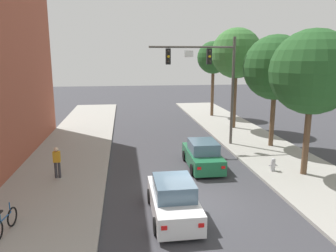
{
  "coord_description": "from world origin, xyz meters",
  "views": [
    {
      "loc": [
        -2.99,
        -13.3,
        6.3
      ],
      "look_at": [
        -0.26,
        6.73,
        2.0
      ],
      "focal_mm": 34.81,
      "sensor_mm": 36.0,
      "label": 1
    }
  ],
  "objects_px": {
    "car_lead_green": "(203,155)",
    "bicycle_leaning": "(5,223)",
    "car_following_white": "(173,199)",
    "pedestrian_sidewalk_left_walker": "(57,161)",
    "street_tree_second": "(276,68)",
    "fire_hydrant": "(273,164)",
    "street_tree_nearest": "(313,72)",
    "street_tree_farthest": "(213,58)",
    "street_tree_third": "(237,54)",
    "traffic_signal_mast": "(210,72)"
  },
  "relations": [
    {
      "from": "pedestrian_sidewalk_left_walker",
      "to": "street_tree_second",
      "type": "bearing_deg",
      "value": 18.09
    },
    {
      "from": "street_tree_nearest",
      "to": "street_tree_second",
      "type": "xyz_separation_m",
      "value": [
        0.77,
        5.65,
        0.05
      ]
    },
    {
      "from": "bicycle_leaning",
      "to": "street_tree_farthest",
      "type": "xyz_separation_m",
      "value": [
        13.61,
        22.24,
        5.66
      ]
    },
    {
      "from": "pedestrian_sidewalk_left_walker",
      "to": "fire_hydrant",
      "type": "distance_m",
      "value": 11.57
    },
    {
      "from": "street_tree_third",
      "to": "traffic_signal_mast",
      "type": "bearing_deg",
      "value": -124.98
    },
    {
      "from": "traffic_signal_mast",
      "to": "street_tree_second",
      "type": "relative_size",
      "value": 0.98
    },
    {
      "from": "car_following_white",
      "to": "bicycle_leaning",
      "type": "relative_size",
      "value": 2.41
    },
    {
      "from": "traffic_signal_mast",
      "to": "street_tree_farthest",
      "type": "distance_m",
      "value": 11.96
    },
    {
      "from": "car_following_white",
      "to": "street_tree_second",
      "type": "height_order",
      "value": "street_tree_second"
    },
    {
      "from": "car_following_white",
      "to": "street_tree_second",
      "type": "xyz_separation_m",
      "value": [
        8.39,
        9.15,
        4.86
      ]
    },
    {
      "from": "car_lead_green",
      "to": "street_tree_nearest",
      "type": "relative_size",
      "value": 0.56
    },
    {
      "from": "car_following_white",
      "to": "street_tree_second",
      "type": "bearing_deg",
      "value": 47.49
    },
    {
      "from": "traffic_signal_mast",
      "to": "car_lead_green",
      "type": "xyz_separation_m",
      "value": [
        -1.51,
        -4.4,
        -4.59
      ]
    },
    {
      "from": "street_tree_second",
      "to": "bicycle_leaning",
      "type": "bearing_deg",
      "value": -145.77
    },
    {
      "from": "traffic_signal_mast",
      "to": "fire_hydrant",
      "type": "xyz_separation_m",
      "value": [
        2.11,
        -5.9,
        -4.81
      ]
    },
    {
      "from": "traffic_signal_mast",
      "to": "pedestrian_sidewalk_left_walker",
      "type": "bearing_deg",
      "value": -150.22
    },
    {
      "from": "car_lead_green",
      "to": "street_tree_farthest",
      "type": "xyz_separation_m",
      "value": [
        4.89,
        15.84,
        5.47
      ]
    },
    {
      "from": "bicycle_leaning",
      "to": "street_tree_nearest",
      "type": "xyz_separation_m",
      "value": [
        13.76,
        4.23,
        5.0
      ]
    },
    {
      "from": "street_tree_nearest",
      "to": "bicycle_leaning",
      "type": "bearing_deg",
      "value": -162.91
    },
    {
      "from": "fire_hydrant",
      "to": "street_tree_third",
      "type": "bearing_deg",
      "value": 82.03
    },
    {
      "from": "street_tree_second",
      "to": "street_tree_third",
      "type": "bearing_deg",
      "value": 95.8
    },
    {
      "from": "bicycle_leaning",
      "to": "street_tree_second",
      "type": "relative_size",
      "value": 0.23
    },
    {
      "from": "pedestrian_sidewalk_left_walker",
      "to": "street_tree_third",
      "type": "relative_size",
      "value": 0.19
    },
    {
      "from": "pedestrian_sidewalk_left_walker",
      "to": "fire_hydrant",
      "type": "bearing_deg",
      "value": -2.45
    },
    {
      "from": "street_tree_nearest",
      "to": "street_tree_farthest",
      "type": "bearing_deg",
      "value": 90.48
    },
    {
      "from": "fire_hydrant",
      "to": "pedestrian_sidewalk_left_walker",
      "type": "bearing_deg",
      "value": 177.55
    },
    {
      "from": "car_lead_green",
      "to": "pedestrian_sidewalk_left_walker",
      "type": "distance_m",
      "value": 8.0
    },
    {
      "from": "bicycle_leaning",
      "to": "street_tree_third",
      "type": "relative_size",
      "value": 0.21
    },
    {
      "from": "street_tree_nearest",
      "to": "street_tree_third",
      "type": "distance_m",
      "value": 11.86
    },
    {
      "from": "car_lead_green",
      "to": "fire_hydrant",
      "type": "xyz_separation_m",
      "value": [
        3.62,
        -1.5,
        -0.22
      ]
    },
    {
      "from": "traffic_signal_mast",
      "to": "car_following_white",
      "type": "xyz_separation_m",
      "value": [
        -4.09,
        -10.07,
        -4.59
      ]
    },
    {
      "from": "street_tree_second",
      "to": "pedestrian_sidewalk_left_walker",
      "type": "bearing_deg",
      "value": -161.91
    },
    {
      "from": "fire_hydrant",
      "to": "street_tree_nearest",
      "type": "height_order",
      "value": "street_tree_nearest"
    },
    {
      "from": "bicycle_leaning",
      "to": "street_tree_farthest",
      "type": "distance_m",
      "value": 26.68
    },
    {
      "from": "fire_hydrant",
      "to": "street_tree_second",
      "type": "xyz_separation_m",
      "value": [
        2.19,
        4.98,
        5.08
      ]
    },
    {
      "from": "car_lead_green",
      "to": "street_tree_second",
      "type": "relative_size",
      "value": 0.56
    },
    {
      "from": "street_tree_second",
      "to": "fire_hydrant",
      "type": "bearing_deg",
      "value": -113.69
    },
    {
      "from": "street_tree_third",
      "to": "street_tree_farthest",
      "type": "distance_m",
      "value": 6.21
    },
    {
      "from": "street_tree_farthest",
      "to": "bicycle_leaning",
      "type": "bearing_deg",
      "value": -121.46
    },
    {
      "from": "street_tree_third",
      "to": "car_lead_green",
      "type": "bearing_deg",
      "value": -118.25
    },
    {
      "from": "car_following_white",
      "to": "street_tree_third",
      "type": "xyz_separation_m",
      "value": [
        7.76,
        15.31,
        5.86
      ]
    },
    {
      "from": "car_lead_green",
      "to": "bicycle_leaning",
      "type": "bearing_deg",
      "value": -143.72
    },
    {
      "from": "street_tree_third",
      "to": "street_tree_farthest",
      "type": "relative_size",
      "value": 1.11
    },
    {
      "from": "car_lead_green",
      "to": "street_tree_nearest",
      "type": "height_order",
      "value": "street_tree_nearest"
    },
    {
      "from": "car_lead_green",
      "to": "fire_hydrant",
      "type": "bearing_deg",
      "value": -22.43
    },
    {
      "from": "street_tree_nearest",
      "to": "fire_hydrant",
      "type": "bearing_deg",
      "value": 154.65
    },
    {
      "from": "car_following_white",
      "to": "pedestrian_sidewalk_left_walker",
      "type": "bearing_deg",
      "value": 138.91
    },
    {
      "from": "fire_hydrant",
      "to": "street_tree_second",
      "type": "relative_size",
      "value": 0.09
    },
    {
      "from": "fire_hydrant",
      "to": "street_tree_second",
      "type": "distance_m",
      "value": 7.44
    },
    {
      "from": "fire_hydrant",
      "to": "bicycle_leaning",
      "type": "bearing_deg",
      "value": -158.34
    }
  ]
}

